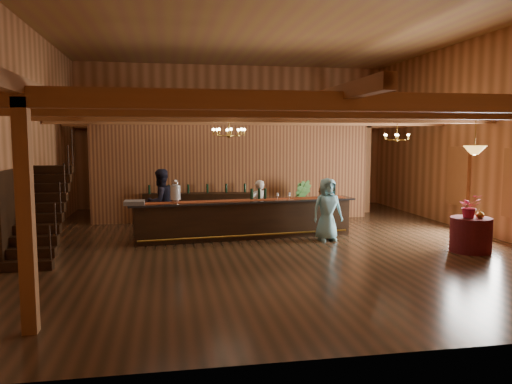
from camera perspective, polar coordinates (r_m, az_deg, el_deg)
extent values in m
plane|color=#462B1A|center=(13.10, 1.64, -5.62)|extent=(14.00, 14.00, 0.00)
plane|color=olive|center=(13.14, 1.72, 18.58)|extent=(14.00, 14.00, 0.00)
cube|color=#AB6C41|center=(19.73, -2.48, 6.34)|extent=(12.00, 0.10, 5.50)
cube|color=#AB6C41|center=(6.14, 15.17, 6.77)|extent=(12.00, 0.10, 5.50)
cube|color=#AB6C41|center=(13.01, -25.32, 5.92)|extent=(0.10, 14.00, 5.50)
cube|color=#AB6C41|center=(15.23, 24.50, 5.89)|extent=(0.10, 14.00, 5.50)
cube|color=#935930|center=(7.55, 10.35, 10.13)|extent=(11.90, 0.20, 0.28)
cube|color=#935930|center=(9.92, 5.26, 9.20)|extent=(11.90, 0.20, 0.28)
cube|color=#935930|center=(12.35, 2.16, 8.60)|extent=(11.90, 0.20, 0.28)
cube|color=#935930|center=(14.80, 0.09, 8.19)|extent=(11.90, 0.20, 0.28)
cube|color=#935930|center=(17.27, -1.38, 7.88)|extent=(11.90, 0.20, 0.28)
cube|color=#935930|center=(19.54, -2.41, 7.67)|extent=(11.90, 0.20, 0.28)
cube|color=#935930|center=(12.72, -18.83, 8.84)|extent=(0.18, 13.90, 0.22)
cube|color=#935930|center=(12.85, 1.69, 9.13)|extent=(0.18, 13.90, 0.22)
cube|color=#935930|center=(14.45, 19.65, 8.45)|extent=(0.18, 13.90, 0.22)
cube|color=#935930|center=(17.20, -16.37, 2.31)|extent=(0.20, 0.20, 3.20)
cube|color=#935930|center=(18.51, 12.55, 2.66)|extent=(0.20, 0.20, 3.20)
cube|color=#935930|center=(7.38, -24.83, -2.69)|extent=(0.20, 0.20, 3.20)
cube|color=brown|center=(16.23, -2.58, 2.17)|extent=(9.00, 0.18, 3.10)
cube|color=white|center=(16.07, 22.15, 1.69)|extent=(0.12, 1.05, 1.75)
cube|color=black|center=(11.23, -24.66, -7.63)|extent=(1.00, 0.28, 0.20)
cube|color=black|center=(11.45, -24.35, -6.34)|extent=(1.00, 0.28, 0.20)
cube|color=black|center=(11.68, -24.06, -5.09)|extent=(1.00, 0.28, 0.20)
cube|color=black|center=(11.91, -23.77, -3.89)|extent=(1.00, 0.28, 0.20)
cube|color=black|center=(12.15, -23.50, -2.74)|extent=(1.00, 0.28, 0.20)
cube|color=black|center=(12.39, -23.24, -1.63)|extent=(1.00, 0.28, 0.20)
cube|color=black|center=(12.64, -23.00, -0.56)|extent=(1.00, 0.28, 0.20)
cube|color=black|center=(12.89, -22.76, 0.46)|extent=(1.00, 0.28, 0.20)
cube|color=black|center=(13.15, -22.53, 1.45)|extent=(1.00, 0.28, 0.20)
cube|color=black|center=(13.41, -22.30, 2.40)|extent=(1.00, 0.28, 0.20)
cube|color=black|center=(18.54, 1.23, -0.45)|extent=(1.20, 0.60, 1.10)
cube|color=brown|center=(18.20, -8.08, -0.79)|extent=(1.00, 0.60, 1.00)
cube|color=black|center=(13.40, -1.23, -3.24)|extent=(5.87, 1.24, 0.97)
cube|color=black|center=(13.33, -1.24, -1.07)|extent=(6.17, 1.40, 0.05)
cube|color=maroon|center=(13.32, -1.24, -0.94)|extent=(5.75, 0.99, 0.01)
cylinder|color=#A57B29|center=(13.08, -0.97, -4.98)|extent=(5.61, 0.64, 0.05)
cylinder|color=silver|center=(13.02, -9.18, -1.03)|extent=(0.18, 0.18, 0.08)
cylinder|color=silver|center=(13.00, -9.20, -0.07)|extent=(0.26, 0.26, 0.36)
sphere|color=silver|center=(12.97, -9.22, 1.03)|extent=(0.18, 0.18, 0.18)
cube|color=gray|center=(12.84, -13.73, -1.18)|extent=(0.50, 0.50, 0.10)
cube|color=brown|center=(13.98, 7.39, -0.06)|extent=(0.06, 0.06, 0.30)
cube|color=brown|center=(14.07, 8.47, -0.04)|extent=(0.06, 0.06, 0.30)
cylinder|color=brown|center=(14.02, 7.93, 0.07)|extent=(0.24, 0.24, 0.24)
cylinder|color=black|center=(13.47, -0.51, -0.25)|extent=(0.07, 0.07, 0.30)
cylinder|color=black|center=(13.48, -0.47, -0.24)|extent=(0.07, 0.07, 0.30)
cylinder|color=black|center=(13.53, 0.36, -0.22)|extent=(0.07, 0.07, 0.30)
cylinder|color=black|center=(13.58, 1.05, -0.20)|extent=(0.07, 0.07, 0.30)
cube|color=black|center=(15.90, -6.63, -1.83)|extent=(3.45, 1.03, 0.96)
cylinder|color=#431112|center=(12.84, 23.33, -4.50)|extent=(0.94, 0.94, 0.82)
cylinder|color=#A57B29|center=(12.36, -3.11, 7.52)|extent=(0.02, 0.02, 0.46)
sphere|color=#A57B29|center=(12.36, -3.10, 6.44)|extent=(0.12, 0.12, 0.12)
torus|color=#A57B29|center=(12.36, -3.10, 6.91)|extent=(0.80, 0.80, 0.04)
cylinder|color=#A57B29|center=(15.71, 15.81, 6.79)|extent=(0.02, 0.02, 0.57)
sphere|color=#A57B29|center=(15.71, 15.78, 5.75)|extent=(0.12, 0.12, 0.12)
torus|color=#A57B29|center=(15.71, 15.79, 6.11)|extent=(0.80, 0.80, 0.04)
cylinder|color=#A57B29|center=(12.64, 23.79, 6.22)|extent=(0.02, 0.02, 0.80)
cone|color=gold|center=(12.64, 23.71, 4.41)|extent=(0.52, 0.52, 0.20)
imported|color=white|center=(14.26, 0.31, -1.62)|extent=(0.63, 0.52, 1.49)
imported|color=black|center=(13.99, -10.87, -1.16)|extent=(1.13, 1.09, 1.84)
imported|color=#7CC4D4|center=(13.16, 8.16, -1.98)|extent=(0.85, 0.59, 1.65)
imported|color=#396D2C|center=(16.12, 5.01, -1.00)|extent=(0.84, 0.72, 1.35)
imported|color=#AC1939|center=(12.66, 23.21, -1.51)|extent=(0.53, 0.46, 0.55)
imported|color=#A57B29|center=(12.72, 24.23, -2.06)|extent=(0.16, 0.16, 0.32)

